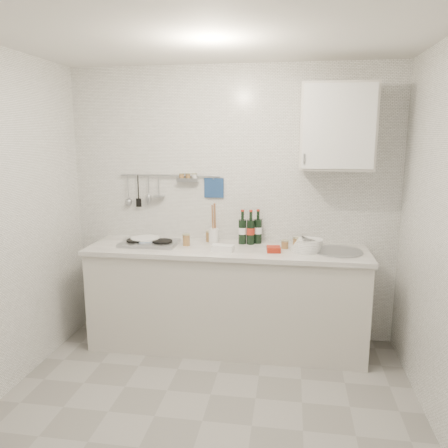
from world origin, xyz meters
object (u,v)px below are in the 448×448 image
wall_cabinet (337,127)px  utensil_crock (214,234)px  wine_bottles (250,227)px  plate_stack_sink (308,245)px  plate_stack_hob (144,240)px

wall_cabinet → utensil_crock: (-1.04, 0.04, -0.94)m
wall_cabinet → wine_bottles: size_ratio=2.26×
plate_stack_sink → wall_cabinet: bearing=29.7°
plate_stack_hob → wine_bottles: wine_bottles is taller
plate_stack_sink → wine_bottles: (-0.51, 0.18, 0.11)m
plate_stack_sink → wine_bottles: 0.55m
wall_cabinet → utensil_crock: 1.41m
wall_cabinet → plate_stack_hob: 1.95m
wall_cabinet → wine_bottles: 1.13m
plate_stack_hob → utensil_crock: bearing=8.9°
plate_stack_hob → wine_bottles: (0.96, 0.12, 0.13)m
utensil_crock → wall_cabinet: bearing=-2.0°
plate_stack_sink → utensil_crock: utensil_crock is taller
plate_stack_sink → wine_bottles: wine_bottles is taller
wall_cabinet → wine_bottles: wall_cabinet is taller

